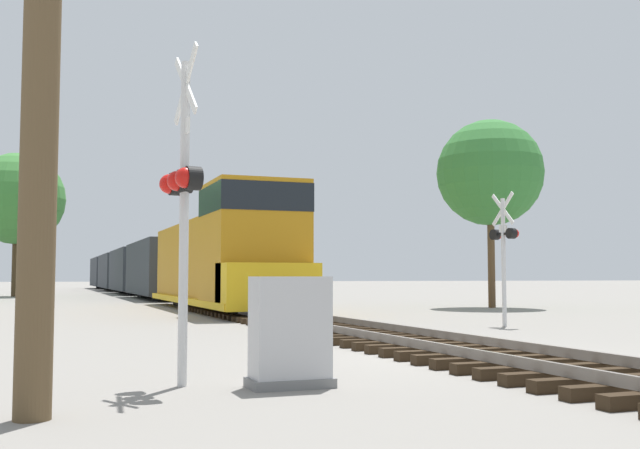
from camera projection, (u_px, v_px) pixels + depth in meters
ground_plane at (457, 357)px, 12.90m from camera, size 400.00×400.00×0.00m
rail_track_bed at (457, 349)px, 12.91m from camera, size 2.60×160.00×0.31m
freight_train at (140, 270)px, 55.98m from camera, size 3.15×73.06×4.60m
crossing_signal_near at (182, 190)px, 9.57m from camera, size 0.43×1.01×4.32m
crossing_signal_far at (504, 243)px, 20.86m from camera, size 0.40×1.01×3.73m
relay_cabinet at (290, 333)px, 9.37m from camera, size 1.05×0.58×1.38m
tree_far_right at (490, 173)px, 33.62m from camera, size 4.77×4.77×8.43m
tree_deep_background at (18, 199)px, 52.07m from camera, size 6.40×6.40×10.00m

